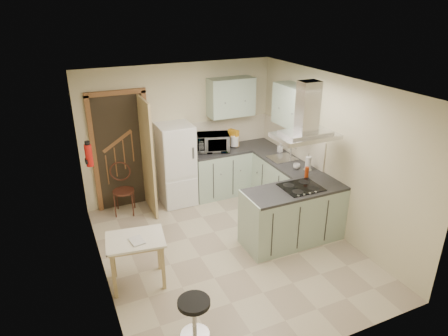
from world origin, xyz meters
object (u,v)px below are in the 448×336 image
peninsula (293,215)px  microwave (213,142)px  drop_leaf_table (137,261)px  fridge (176,165)px  stool (194,318)px  bentwood_chair (124,191)px  extractor_hood (305,136)px

peninsula → microwave: 2.15m
peninsula → drop_leaf_table: 2.44m
drop_leaf_table → fridge: bearing=67.2°
drop_leaf_table → stool: bearing=-64.4°
peninsula → bentwood_chair: peninsula is taller
stool → fridge: bearing=74.9°
fridge → peninsula: bearing=-58.3°
fridge → peninsula: 2.35m
fridge → drop_leaf_table: size_ratio=2.04×
fridge → bentwood_chair: 1.04m
extractor_hood → microwave: extractor_hood is taller
drop_leaf_table → bentwood_chair: bearing=91.9°
stool → extractor_hood: bearing=28.5°
extractor_hood → drop_leaf_table: 2.89m
extractor_hood → stool: 2.88m
stool → microwave: (1.59, 3.18, 0.82)m
fridge → peninsula: fridge is taller
extractor_hood → microwave: (-0.59, 2.00, -0.66)m
microwave → drop_leaf_table: bearing=-117.2°
fridge → peninsula: size_ratio=0.97×
fridge → stool: bearing=-105.1°
fridge → stool: 3.31m
stool → microwave: 3.65m
drop_leaf_table → peninsula: bearing=8.8°
drop_leaf_table → microwave: bearing=54.4°
drop_leaf_table → bentwood_chair: size_ratio=0.88×
extractor_hood → bentwood_chair: 3.30m
bentwood_chair → microwave: microwave is taller
peninsula → microwave: (-0.49, 2.00, 0.61)m
extractor_hood → stool: extractor_hood is taller
fridge → microwave: size_ratio=2.56×
fridge → extractor_hood: size_ratio=1.67×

